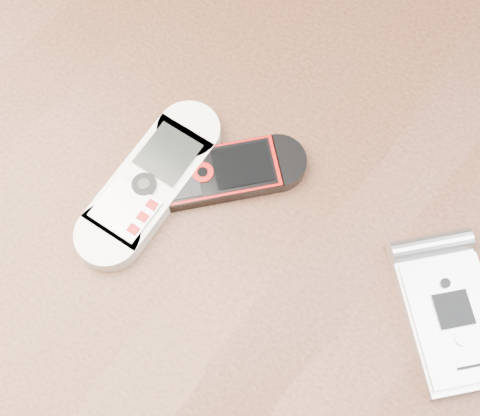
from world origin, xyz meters
name	(u,v)px	position (x,y,z in m)	size (l,w,h in m)	color
ground	(238,358)	(0.00, 0.00, 0.00)	(4.00, 4.00, 0.00)	#472B19
table	(235,251)	(0.00, 0.00, 0.64)	(1.20, 0.80, 0.75)	black
nokia_white	(150,183)	(-0.06, -0.02, 0.76)	(0.05, 0.15, 0.02)	white
nokia_black_red	(214,174)	(-0.03, 0.01, 0.76)	(0.04, 0.14, 0.01)	black
motorola_razr	(452,316)	(0.17, 0.02, 0.76)	(0.06, 0.11, 0.02)	silver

